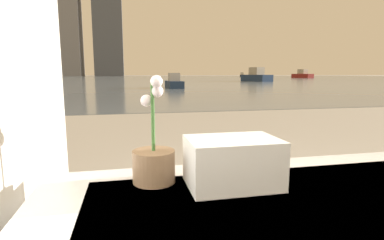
{
  "coord_description": "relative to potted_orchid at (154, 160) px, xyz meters",
  "views": [
    {
      "loc": [
        -0.62,
        -0.06,
        0.93
      ],
      "look_at": [
        -0.13,
        2.23,
        0.57
      ],
      "focal_mm": 28.0,
      "sensor_mm": 36.0,
      "label": 1
    }
  ],
  "objects": [
    {
      "name": "potted_orchid",
      "position": [
        0.0,
        0.0,
        0.0
      ],
      "size": [
        0.15,
        0.15,
        0.37
      ],
      "color": "#8C6B4C",
      "rests_on": "bathtub"
    },
    {
      "name": "towel_stack",
      "position": [
        0.25,
        -0.09,
        0.0
      ],
      "size": [
        0.3,
        0.2,
        0.16
      ],
      "color": "white",
      "rests_on": "bathtub"
    },
    {
      "name": "harbor_water",
      "position": [
        0.54,
        61.06,
        -0.63
      ],
      "size": [
        180.0,
        110.0,
        0.01
      ],
      "color": "slate",
      "rests_on": "ground_plane"
    },
    {
      "name": "harbor_boat_0",
      "position": [
        2.9,
        18.19,
        -0.29
      ],
      "size": [
        0.89,
        2.57,
        0.96
      ],
      "color": "navy",
      "rests_on": "harbor_water"
    },
    {
      "name": "harbor_boat_1",
      "position": [
        32.72,
        81.68,
        -0.18
      ],
      "size": [
        2.26,
        3.62,
        1.29
      ],
      "color": "#2D2D33",
      "rests_on": "harbor_water"
    },
    {
      "name": "harbor_boat_2",
      "position": [
        -21.85,
        71.95,
        -0.05
      ],
      "size": [
        3.04,
        4.61,
        1.64
      ],
      "color": "#335647",
      "rests_on": "harbor_water"
    },
    {
      "name": "harbor_boat_3",
      "position": [
        15.05,
        32.57,
        -0.05
      ],
      "size": [
        2.37,
        4.62,
        1.65
      ],
      "color": "navy",
      "rests_on": "harbor_water"
    },
    {
      "name": "harbor_boat_4",
      "position": [
        36.5,
        56.83,
        0.01
      ],
      "size": [
        2.58,
        5.09,
        1.82
      ],
      "color": "maroon",
      "rests_on": "harbor_water"
    },
    {
      "name": "skyline_tower_0",
      "position": [
        -36.46,
        117.06,
        24.26
      ],
      "size": [
        7.85,
        6.53,
        49.79
      ],
      "color": "slate",
      "rests_on": "ground_plane"
    },
    {
      "name": "skyline_tower_1",
      "position": [
        -19.64,
        117.06,
        23.3
      ],
      "size": [
        7.75,
        10.3,
        47.89
      ],
      "color": "slate",
      "rests_on": "ground_plane"
    },
    {
      "name": "skyline_tower_2",
      "position": [
        -6.15,
        117.06,
        23.44
      ],
      "size": [
        10.3,
        9.66,
        48.16
      ],
      "color": "#4C515B",
      "rests_on": "ground_plane"
    }
  ]
}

